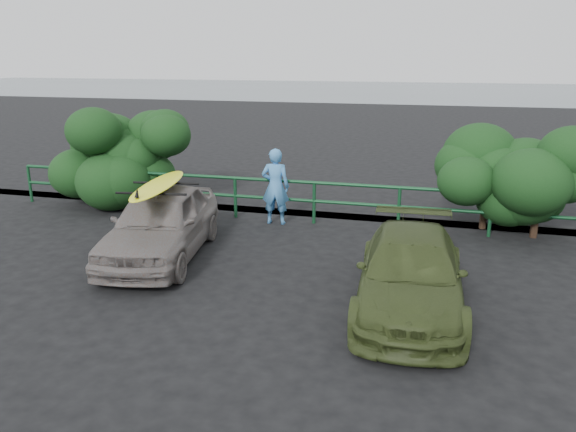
% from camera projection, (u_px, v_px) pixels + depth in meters
% --- Properties ---
extents(ground, '(80.00, 80.00, 0.00)m').
position_uv_depth(ground, '(188.00, 304.00, 9.15)').
color(ground, black).
extents(ocean, '(200.00, 200.00, 0.00)m').
position_uv_depth(ocean, '(409.00, 90.00, 64.84)').
color(ocean, slate).
rests_on(ocean, ground).
extents(guardrail, '(14.00, 0.08, 1.04)m').
position_uv_depth(guardrail, '(274.00, 200.00, 13.65)').
color(guardrail, '#134223').
rests_on(guardrail, ground).
extents(shrub_left, '(3.20, 2.40, 2.58)m').
position_uv_depth(shrub_left, '(106.00, 157.00, 15.01)').
color(shrub_left, '#163B16').
rests_on(shrub_left, ground).
extents(shrub_right, '(3.20, 2.40, 2.32)m').
position_uv_depth(shrub_right, '(492.00, 181.00, 12.69)').
color(shrub_right, '#163B16').
rests_on(shrub_right, ground).
extents(sedan, '(2.26, 4.27, 1.39)m').
position_uv_depth(sedan, '(161.00, 223.00, 11.13)').
color(sedan, slate).
rests_on(sedan, ground).
extents(olive_vehicle, '(1.82, 4.12, 1.18)m').
position_uv_depth(olive_vehicle, '(411.00, 273.00, 8.87)').
color(olive_vehicle, '#37441E').
rests_on(olive_vehicle, ground).
extents(man, '(0.70, 0.49, 1.82)m').
position_uv_depth(man, '(275.00, 186.00, 13.29)').
color(man, '#468FD4').
rests_on(man, ground).
extents(roof_rack, '(1.50, 1.16, 0.05)m').
position_uv_depth(roof_rack, '(159.00, 188.00, 10.93)').
color(roof_rack, black).
rests_on(roof_rack, sedan).
extents(surfboard, '(1.01, 2.83, 0.08)m').
position_uv_depth(surfboard, '(159.00, 185.00, 10.92)').
color(surfboard, '#F6FF1A').
rests_on(surfboard, roof_rack).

